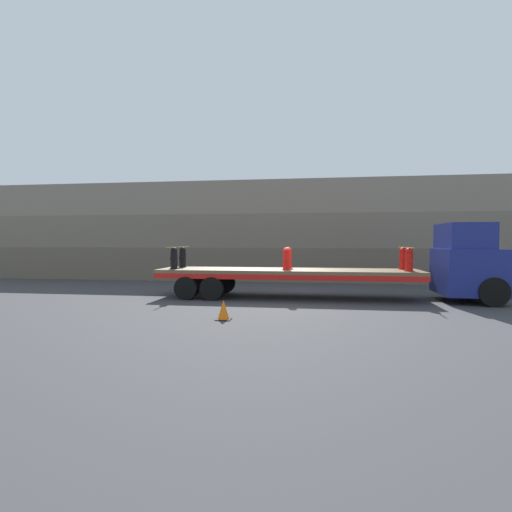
{
  "coord_description": "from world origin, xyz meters",
  "views": [
    {
      "loc": [
        1.14,
        -16.22,
        2.31
      ],
      "look_at": [
        -1.29,
        0.0,
        1.71
      ],
      "focal_mm": 28.0,
      "sensor_mm": 36.0,
      "label": 1
    }
  ],
  "objects_px": {
    "flatbed_trailer": "(270,274)",
    "fire_hydrant_red_far_1": "(288,258)",
    "fire_hydrant_red_far_2": "(403,259)",
    "traffic_cone": "(224,310)",
    "fire_hydrant_black_near_0": "(174,258)",
    "fire_hydrant_red_near_1": "(286,259)",
    "fire_hydrant_red_near_2": "(409,260)",
    "fire_hydrant_black_far_0": "(183,257)",
    "truck_cab": "(471,263)"
  },
  "relations": [
    {
      "from": "fire_hydrant_red_far_1",
      "to": "truck_cab",
      "type": "bearing_deg",
      "value": -4.35
    },
    {
      "from": "fire_hydrant_red_near_1",
      "to": "traffic_cone",
      "type": "relative_size",
      "value": 1.51
    },
    {
      "from": "truck_cab",
      "to": "flatbed_trailer",
      "type": "relative_size",
      "value": 0.29
    },
    {
      "from": "fire_hydrant_red_far_2",
      "to": "traffic_cone",
      "type": "distance_m",
      "value": 8.27
    },
    {
      "from": "flatbed_trailer",
      "to": "fire_hydrant_black_far_0",
      "type": "distance_m",
      "value": 3.98
    },
    {
      "from": "fire_hydrant_black_near_0",
      "to": "fire_hydrant_red_near_2",
      "type": "distance_m",
      "value": 9.24
    },
    {
      "from": "fire_hydrant_black_far_0",
      "to": "fire_hydrant_red_far_2",
      "type": "distance_m",
      "value": 9.24
    },
    {
      "from": "fire_hydrant_black_far_0",
      "to": "fire_hydrant_red_near_2",
      "type": "xyz_separation_m",
      "value": [
        9.24,
        -1.06,
        0.0
      ]
    },
    {
      "from": "truck_cab",
      "to": "fire_hydrant_red_far_2",
      "type": "bearing_deg",
      "value": 167.34
    },
    {
      "from": "truck_cab",
      "to": "fire_hydrant_red_far_1",
      "type": "height_order",
      "value": "truck_cab"
    },
    {
      "from": "fire_hydrant_red_near_1",
      "to": "fire_hydrant_red_near_2",
      "type": "bearing_deg",
      "value": 0.0
    },
    {
      "from": "fire_hydrant_black_near_0",
      "to": "flatbed_trailer",
      "type": "bearing_deg",
      "value": 7.77
    },
    {
      "from": "flatbed_trailer",
      "to": "fire_hydrant_red_far_2",
      "type": "relative_size",
      "value": 11.75
    },
    {
      "from": "flatbed_trailer",
      "to": "fire_hydrant_black_near_0",
      "type": "distance_m",
      "value": 3.98
    },
    {
      "from": "truck_cab",
      "to": "fire_hydrant_black_far_0",
      "type": "relative_size",
      "value": 3.37
    },
    {
      "from": "traffic_cone",
      "to": "fire_hydrant_red_far_1",
      "type": "bearing_deg",
      "value": 74.05
    },
    {
      "from": "flatbed_trailer",
      "to": "fire_hydrant_red_near_1",
      "type": "distance_m",
      "value": 1.11
    },
    {
      "from": "fire_hydrant_black_near_0",
      "to": "fire_hydrant_red_far_2",
      "type": "height_order",
      "value": "same"
    },
    {
      "from": "traffic_cone",
      "to": "truck_cab",
      "type": "bearing_deg",
      "value": 29.55
    },
    {
      "from": "fire_hydrant_red_near_1",
      "to": "traffic_cone",
      "type": "xyz_separation_m",
      "value": [
        -1.53,
        -4.3,
        -1.32
      ]
    },
    {
      "from": "flatbed_trailer",
      "to": "fire_hydrant_red_near_2",
      "type": "xyz_separation_m",
      "value": [
        5.35,
        -0.53,
        0.65
      ]
    },
    {
      "from": "fire_hydrant_black_near_0",
      "to": "fire_hydrant_red_far_1",
      "type": "distance_m",
      "value": 4.74
    },
    {
      "from": "truck_cab",
      "to": "traffic_cone",
      "type": "xyz_separation_m",
      "value": [
        -8.52,
        -4.83,
        -1.19
      ]
    },
    {
      "from": "truck_cab",
      "to": "traffic_cone",
      "type": "distance_m",
      "value": 9.87
    },
    {
      "from": "fire_hydrant_red_near_1",
      "to": "fire_hydrant_red_far_1",
      "type": "height_order",
      "value": "same"
    },
    {
      "from": "fire_hydrant_black_far_0",
      "to": "fire_hydrant_red_far_1",
      "type": "xyz_separation_m",
      "value": [
        4.62,
        0.0,
        0.0
      ]
    },
    {
      "from": "fire_hydrant_black_near_0",
      "to": "fire_hydrant_red_far_2",
      "type": "xyz_separation_m",
      "value": [
        9.24,
        1.06,
        0.0
      ]
    },
    {
      "from": "fire_hydrant_red_near_2",
      "to": "traffic_cone",
      "type": "bearing_deg",
      "value": -145.06
    },
    {
      "from": "fire_hydrant_red_near_2",
      "to": "fire_hydrant_red_far_2",
      "type": "xyz_separation_m",
      "value": [
        0.0,
        1.06,
        0.0
      ]
    },
    {
      "from": "fire_hydrant_black_near_0",
      "to": "fire_hydrant_red_far_2",
      "type": "bearing_deg",
      "value": 6.56
    },
    {
      "from": "flatbed_trailer",
      "to": "fire_hydrant_red_far_1",
      "type": "xyz_separation_m",
      "value": [
        0.73,
        0.53,
        0.65
      ]
    },
    {
      "from": "fire_hydrant_red_far_1",
      "to": "fire_hydrant_red_near_2",
      "type": "bearing_deg",
      "value": -12.95
    },
    {
      "from": "truck_cab",
      "to": "flatbed_trailer",
      "type": "bearing_deg",
      "value": 180.0
    },
    {
      "from": "truck_cab",
      "to": "fire_hydrant_red_far_1",
      "type": "bearing_deg",
      "value": 175.65
    },
    {
      "from": "fire_hydrant_black_far_0",
      "to": "traffic_cone",
      "type": "bearing_deg",
      "value": -60.06
    },
    {
      "from": "fire_hydrant_red_far_2",
      "to": "fire_hydrant_red_near_1",
      "type": "bearing_deg",
      "value": -167.05
    },
    {
      "from": "fire_hydrant_red_near_1",
      "to": "fire_hydrant_red_far_2",
      "type": "bearing_deg",
      "value": 12.95
    },
    {
      "from": "fire_hydrant_red_near_1",
      "to": "fire_hydrant_red_near_2",
      "type": "relative_size",
      "value": 1.0
    },
    {
      "from": "fire_hydrant_black_near_0",
      "to": "fire_hydrant_black_far_0",
      "type": "xyz_separation_m",
      "value": [
        0.0,
        1.06,
        0.0
      ]
    },
    {
      "from": "fire_hydrant_black_near_0",
      "to": "fire_hydrant_red_near_1",
      "type": "height_order",
      "value": "same"
    },
    {
      "from": "traffic_cone",
      "to": "fire_hydrant_red_near_2",
      "type": "bearing_deg",
      "value": 34.94
    },
    {
      "from": "fire_hydrant_red_near_2",
      "to": "traffic_cone",
      "type": "distance_m",
      "value": 7.62
    },
    {
      "from": "fire_hydrant_black_far_0",
      "to": "fire_hydrant_red_near_2",
      "type": "bearing_deg",
      "value": -6.56
    },
    {
      "from": "fire_hydrant_black_far_0",
      "to": "fire_hydrant_red_far_2",
      "type": "bearing_deg",
      "value": 0.0
    },
    {
      "from": "truck_cab",
      "to": "fire_hydrant_black_far_0",
      "type": "height_order",
      "value": "truck_cab"
    },
    {
      "from": "fire_hydrant_black_near_0",
      "to": "fire_hydrant_black_far_0",
      "type": "distance_m",
      "value": 1.06
    },
    {
      "from": "fire_hydrant_red_near_1",
      "to": "fire_hydrant_black_near_0",
      "type": "bearing_deg",
      "value": 180.0
    },
    {
      "from": "fire_hydrant_red_far_1",
      "to": "fire_hydrant_red_far_2",
      "type": "xyz_separation_m",
      "value": [
        4.62,
        0.0,
        0.0
      ]
    },
    {
      "from": "fire_hydrant_red_near_1",
      "to": "truck_cab",
      "type": "bearing_deg",
      "value": 4.35
    },
    {
      "from": "fire_hydrant_black_near_0",
      "to": "fire_hydrant_red_near_1",
      "type": "xyz_separation_m",
      "value": [
        4.62,
        0.0,
        0.0
      ]
    }
  ]
}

